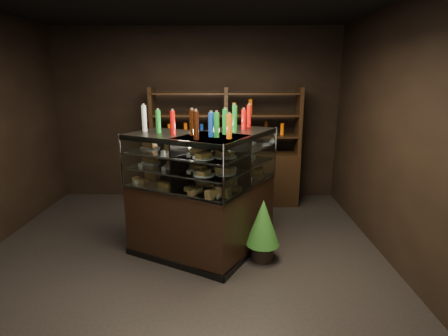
{
  "coord_description": "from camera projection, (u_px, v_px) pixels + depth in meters",
  "views": [
    {
      "loc": [
        0.56,
        -3.75,
        2.16
      ],
      "look_at": [
        0.52,
        0.09,
        1.15
      ],
      "focal_mm": 28.0,
      "sensor_mm": 36.0,
      "label": 1
    }
  ],
  "objects": [
    {
      "name": "food_display",
      "position": [
        207.0,
        163.0,
        4.15
      ],
      "size": [
        1.51,
        1.2,
        0.47
      ],
      "color": "gold",
      "rests_on": "display_case"
    },
    {
      "name": "back_shelving",
      "position": [
        226.0,
        170.0,
        6.01
      ],
      "size": [
        2.49,
        0.47,
        2.0
      ],
      "rotation": [
        0.0,
        0.0,
        0.02
      ],
      "color": "black",
      "rests_on": "ground"
    },
    {
      "name": "bottles_top",
      "position": [
        206.0,
        121.0,
        4.03
      ],
      "size": [
        1.34,
        1.06,
        0.3
      ],
      "color": "#0F38B2",
      "rests_on": "display_case"
    },
    {
      "name": "display_case",
      "position": [
        208.0,
        215.0,
        4.32
      ],
      "size": [
        1.92,
        1.57,
        1.53
      ],
      "rotation": [
        0.0,
        0.0,
        0.29
      ],
      "color": "black",
      "rests_on": "ground"
    },
    {
      "name": "ground",
      "position": [
        181.0,
        263.0,
        4.18
      ],
      "size": [
        5.0,
        5.0,
        0.0
      ],
      "primitive_type": "plane",
      "color": "black",
      "rests_on": "ground"
    },
    {
      "name": "potted_conifer",
      "position": [
        263.0,
        221.0,
        4.15
      ],
      "size": [
        0.41,
        0.41,
        0.87
      ],
      "rotation": [
        0.0,
        0.0,
        0.19
      ],
      "color": "black",
      "rests_on": "ground"
    },
    {
      "name": "room_shell",
      "position": [
        175.0,
        98.0,
        3.69
      ],
      "size": [
        5.02,
        5.02,
        3.01
      ],
      "color": "black",
      "rests_on": "ground"
    }
  ]
}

